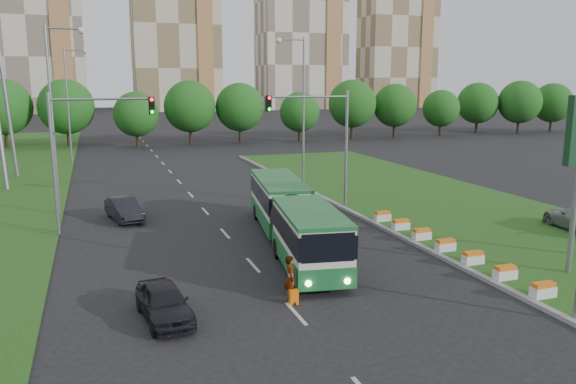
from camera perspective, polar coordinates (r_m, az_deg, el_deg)
name	(u,v)px	position (r m, az deg, el deg)	size (l,w,h in m)	color
ground	(312,259)	(27.80, 2.45, -6.79)	(360.00, 360.00, 0.00)	black
grass_median	(443,205)	(40.63, 15.50, -1.33)	(14.00, 60.00, 0.15)	#224C15
median_kerb	(353,213)	(37.19, 6.62, -2.10)	(0.30, 60.00, 0.18)	gray
lane_markings	(186,190)	(45.90, -10.28, 0.20)	(0.20, 100.00, 0.01)	#AAABA4
flower_planters	(445,245)	(29.56, 15.71, -5.20)	(1.10, 13.70, 0.60)	silver
traffic_mast_median	(324,131)	(37.65, 3.72, 6.22)	(5.76, 0.32, 8.00)	gray
traffic_mast_left	(83,140)	(33.75, -20.13, 5.01)	(5.76, 0.32, 8.00)	gray
street_lamps	(209,124)	(35.33, -8.07, 6.88)	(36.00, 60.00, 12.00)	gray
tree_line	(237,111)	(82.10, -5.18, 8.24)	(120.00, 8.00, 9.00)	#1D5216
apartment_tower_cwest	(28,17)	(176.13, -24.93, 15.80)	(28.00, 15.00, 52.00)	beige
apartment_tower_ceast	(175,26)	(177.10, -11.41, 16.22)	(25.00, 15.00, 50.00)	beige
apartment_tower_east	(301,35)	(186.81, 1.33, 15.69)	(27.00, 15.00, 47.00)	beige
midrise_east	(397,48)	(201.40, 11.00, 14.17)	(24.00, 14.00, 40.00)	beige
articulated_bus	(289,216)	(29.67, 0.11, -2.48)	(2.43, 15.57, 2.56)	beige
car_left_near	(164,302)	(21.30, -12.49, -10.86)	(1.57, 3.91, 1.33)	black
car_left_far	(124,209)	(36.69, -16.30, -1.68)	(1.49, 4.27, 1.41)	black
pedestrian	(290,278)	(22.41, 0.24, -8.76)	(0.67, 0.44, 1.84)	gray
shopping_trolley	(294,297)	(22.30, 0.59, -10.62)	(0.33, 0.35, 0.57)	orange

